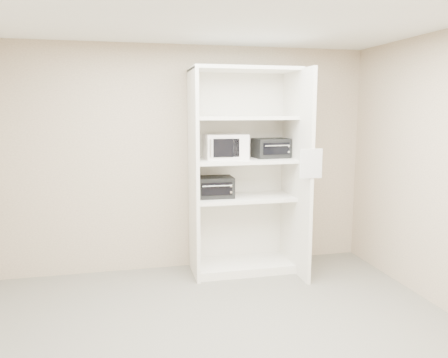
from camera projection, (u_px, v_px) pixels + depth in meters
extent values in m
cube|color=#635F53|center=(225.00, 348.00, 3.59)|extent=(4.50, 4.00, 0.01)
cube|color=white|center=(225.00, 4.00, 3.17)|extent=(4.50, 4.00, 0.01)
cube|color=beige|center=(188.00, 159.00, 5.31)|extent=(4.50, 0.02, 2.70)
cube|color=beige|center=(359.00, 290.00, 1.45)|extent=(4.50, 0.02, 2.70)
cube|color=white|center=(194.00, 175.00, 5.03)|extent=(0.04, 0.60, 2.40)
cube|color=white|center=(296.00, 173.00, 5.15)|extent=(0.04, 0.90, 2.40)
cube|color=white|center=(237.00, 170.00, 5.45)|extent=(1.24, 0.02, 2.40)
cube|color=white|center=(243.00, 266.00, 5.36)|extent=(1.16, 0.56, 0.10)
cube|color=white|center=(243.00, 198.00, 5.22)|extent=(1.16, 0.56, 0.04)
cube|color=white|center=(244.00, 160.00, 5.15)|extent=(1.16, 0.56, 0.04)
cube|color=white|center=(244.00, 118.00, 5.07)|extent=(1.16, 0.56, 0.04)
cube|color=white|center=(244.00, 69.00, 4.99)|extent=(1.24, 0.60, 0.04)
cube|color=white|center=(226.00, 146.00, 5.13)|extent=(0.50, 0.38, 0.29)
cube|color=black|center=(271.00, 148.00, 5.26)|extent=(0.43, 0.34, 0.23)
cube|color=black|center=(214.00, 187.00, 5.16)|extent=(0.44, 0.34, 0.24)
cube|color=white|center=(311.00, 164.00, 4.67)|extent=(0.25, 0.01, 0.31)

